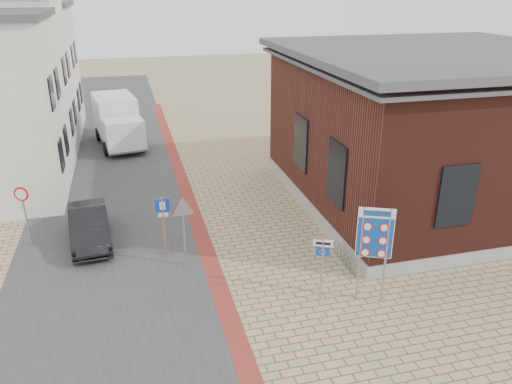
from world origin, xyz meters
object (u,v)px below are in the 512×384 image
sedan (89,226)px  parking_sign (163,216)px  bollard (164,236)px  essen_sign (322,259)px  border_sign (375,235)px  box_truck (118,121)px

sedan → parking_sign: size_ratio=1.77×
bollard → sedan: bearing=153.9°
essen_sign → bollard: size_ratio=2.02×
border_sign → parking_sign: bearing=166.1°
box_truck → border_sign: 20.55m
sedan → bollard: sedan is taller
border_sign → bollard: size_ratio=2.83×
box_truck → border_sign: bearing=-77.5°
sedan → bollard: bearing=-31.5°
box_truck → essen_sign: size_ratio=2.59×
sedan → essen_sign: bearing=-44.8°
essen_sign → bollard: essen_sign is taller
border_sign → parking_sign: (-6.00, 4.59, -0.77)m
parking_sign → essen_sign: bearing=-39.7°
box_truck → parking_sign: 14.60m
sedan → parking_sign: (2.76, -1.74, 0.88)m
sedan → essen_sign: (7.26, -5.94, 0.83)m
box_truck → bollard: bearing=-92.8°
box_truck → parking_sign: box_truck is taller
box_truck → parking_sign: bearing=-93.0°
border_sign → essen_sign: bearing=-171.1°
essen_sign → sedan: bearing=164.5°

